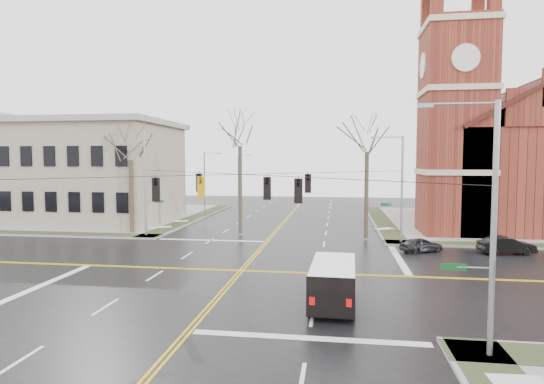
# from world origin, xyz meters

# --- Properties ---
(ground) EXTENTS (120.00, 120.00, 0.00)m
(ground) POSITION_xyz_m (0.00, 0.00, 0.00)
(ground) COLOR black
(ground) RESTS_ON ground
(sidewalks) EXTENTS (80.00, 80.00, 0.17)m
(sidewalks) POSITION_xyz_m (0.00, 0.00, 0.08)
(sidewalks) COLOR gray
(sidewalks) RESTS_ON ground
(road_markings) EXTENTS (100.00, 100.00, 0.01)m
(road_markings) POSITION_xyz_m (0.00, 0.00, 0.01)
(road_markings) COLOR gold
(road_markings) RESTS_ON ground
(church) EXTENTS (24.28, 27.48, 27.50)m
(church) POSITION_xyz_m (24.76, 24.78, 8.43)
(church) COLOR maroon
(church) RESTS_ON ground
(civic_building_a) EXTENTS (18.00, 14.00, 11.00)m
(civic_building_a) POSITION_xyz_m (-22.00, 20.00, 5.50)
(civic_building_a) COLOR gray
(civic_building_a) RESTS_ON ground
(signal_pole_ne) EXTENTS (2.75, 0.22, 9.00)m
(signal_pole_ne) POSITION_xyz_m (11.32, 11.50, 4.95)
(signal_pole_ne) COLOR gray
(signal_pole_ne) RESTS_ON ground
(signal_pole_nw) EXTENTS (2.75, 0.22, 9.00)m
(signal_pole_nw) POSITION_xyz_m (-11.32, 11.50, 4.95)
(signal_pole_nw) COLOR gray
(signal_pole_nw) RESTS_ON ground
(signal_pole_se) EXTENTS (2.75, 0.22, 9.00)m
(signal_pole_se) POSITION_xyz_m (11.32, -11.50, 4.95)
(signal_pole_se) COLOR gray
(signal_pole_se) RESTS_ON ground
(span_wires) EXTENTS (23.02, 23.02, 0.03)m
(span_wires) POSITION_xyz_m (0.00, 0.00, 6.20)
(span_wires) COLOR black
(span_wires) RESTS_ON ground
(traffic_signals) EXTENTS (8.21, 8.26, 1.30)m
(traffic_signals) POSITION_xyz_m (-0.00, -0.67, 5.45)
(traffic_signals) COLOR black
(traffic_signals) RESTS_ON ground
(streetlight_north_a) EXTENTS (2.30, 0.20, 8.00)m
(streetlight_north_a) POSITION_xyz_m (-10.65, 28.00, 4.47)
(streetlight_north_a) COLOR gray
(streetlight_north_a) RESTS_ON ground
(streetlight_north_b) EXTENTS (2.30, 0.20, 8.00)m
(streetlight_north_b) POSITION_xyz_m (-10.65, 48.00, 4.47)
(streetlight_north_b) COLOR gray
(streetlight_north_b) RESTS_ON ground
(cargo_van) EXTENTS (2.29, 5.53, 2.07)m
(cargo_van) POSITION_xyz_m (5.92, -5.94, 1.22)
(cargo_van) COLOR white
(cargo_van) RESTS_ON ground
(parked_car_a) EXTENTS (3.58, 2.61, 1.13)m
(parked_car_a) POSITION_xyz_m (12.52, 7.81, 0.57)
(parked_car_a) COLOR black
(parked_car_a) RESTS_ON ground
(parked_car_b) EXTENTS (4.21, 2.00, 1.33)m
(parked_car_b) POSITION_xyz_m (18.78, 7.95, 0.67)
(parked_car_b) COLOR black
(parked_car_b) RESTS_ON ground
(tree_nw_far) EXTENTS (4.00, 4.00, 10.46)m
(tree_nw_far) POSITION_xyz_m (-13.51, 12.84, 7.58)
(tree_nw_far) COLOR #3C2F26
(tree_nw_far) RESTS_ON ground
(tree_nw_near) EXTENTS (4.00, 4.00, 12.41)m
(tree_nw_near) POSITION_xyz_m (-3.03, 13.78, 8.97)
(tree_nw_near) COLOR #3C2F26
(tree_nw_near) RESTS_ON ground
(tree_ne) EXTENTS (4.00, 4.00, 11.52)m
(tree_ne) POSITION_xyz_m (8.62, 12.78, 8.33)
(tree_ne) COLOR #3C2F26
(tree_ne) RESTS_ON ground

